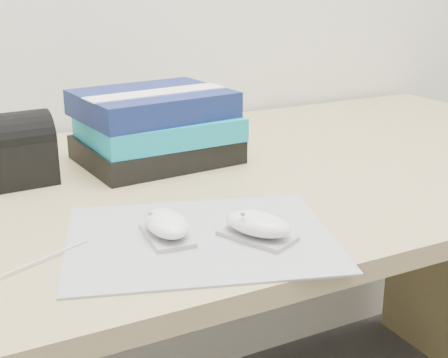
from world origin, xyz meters
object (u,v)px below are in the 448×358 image
mouse_rear (166,225)px  mouse_front (257,226)px  book_stack (156,127)px  desk (208,275)px  pouch (11,150)px

mouse_rear → mouse_front: same height
book_stack → desk: bearing=-33.1°
desk → pouch: size_ratio=11.96×
mouse_front → pouch: bearing=122.3°
mouse_rear → mouse_front: 0.12m
mouse_rear → pouch: 0.35m
desk → pouch: pouch is taller
mouse_rear → book_stack: bearing=70.5°
mouse_front → desk: bearing=74.6°
desk → mouse_front: mouse_front is taller
desk → pouch: bearing=173.8°
book_stack → pouch: size_ratio=2.12×
desk → mouse_rear: size_ratio=15.93×
desk → book_stack: (-0.08, 0.05, 0.30)m
desk → book_stack: 0.31m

